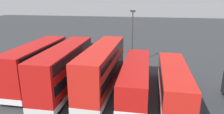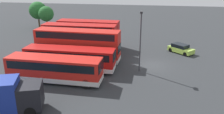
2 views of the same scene
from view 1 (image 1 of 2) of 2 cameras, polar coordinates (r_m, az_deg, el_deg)
ground_plane at (r=32.17m, az=1.36°, el=-0.78°), size 140.00×140.00×0.00m
bus_single_deck_near_end at (r=21.08m, az=16.57°, el=-6.22°), size 2.71×11.02×2.95m
bus_single_deck_second at (r=21.43m, az=6.48°, el=-5.24°), size 2.65×11.70×2.95m
bus_double_decker_third at (r=21.56m, az=-2.64°, el=-2.66°), size 2.92×12.08×4.55m
bus_double_decker_fourth at (r=21.88m, az=-12.82°, el=-2.79°), size 2.69×11.55×4.55m
bus_double_decker_fifth at (r=23.79m, az=-19.86°, el=-1.83°), size 2.65×10.38×4.55m
car_hatchback_silver at (r=37.47m, az=-7.18°, el=2.67°), size 3.96×4.16×1.43m
lamp_post_tall at (r=29.29m, az=5.60°, el=6.49°), size 0.70×0.30×7.65m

